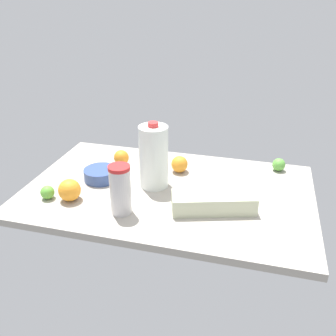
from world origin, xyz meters
The scene contains 10 objects.
countertop centered at (0.00, 0.00, 1.50)cm, with size 120.00×76.00×3.00cm, color #A8A195.
milk_jug centered at (-6.71, 1.98, 16.49)cm, with size 12.23×12.23×28.54cm.
egg_carton centered at (20.97, -11.30, 6.47)cm, with size 31.70×10.67×6.94cm, color beige.
mixing_bowl centered at (-31.00, 0.60, 5.58)cm, with size 14.57×14.57×5.17cm, color #354C87.
tumbler_cup centered at (-12.55, -21.59, 12.81)cm, with size 8.10×8.10×19.54cm.
lime_far_back centered at (-45.02, -19.81, 5.79)cm, with size 5.58×5.58×5.58cm, color #60AC3A.
orange_loose centered at (-35.70, -18.48, 7.48)cm, with size 8.96×8.96×8.96cm, color orange.
lime_by_jug centered at (45.10, 30.27, 5.96)cm, with size 5.92×5.92×5.92cm, color #5DAA40.
orange_beside_bowl centered at (0.87, 17.24, 6.80)cm, with size 7.60×7.60×7.60cm, color orange.
orange_near_front centered at (-27.79, 17.62, 6.61)cm, with size 7.22×7.22×7.22cm, color orange.
Camera 1 is at (35.49, -133.45, 81.45)cm, focal length 40.00 mm.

